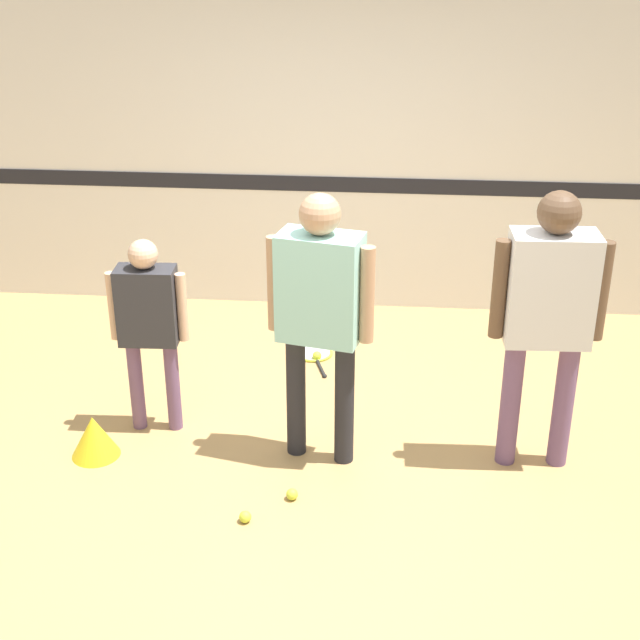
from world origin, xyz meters
name	(u,v)px	position (x,y,z in m)	size (l,w,h in m)	color
ground_plane	(308,468)	(0.00, 0.00, 0.00)	(16.00, 16.00, 0.00)	tan
wall_back	(338,110)	(0.00, 2.42, 1.60)	(16.00, 0.07, 3.20)	silver
person_instructor	(320,302)	(0.06, 0.14, 1.01)	(0.61, 0.35, 1.63)	#232328
person_student_left	(148,316)	(-0.99, 0.37, 0.78)	(0.48, 0.21, 1.25)	#6B4C70
person_student_right	(549,303)	(1.31, 0.19, 1.03)	(0.63, 0.27, 1.66)	#6B4C70
racket_spare_on_floor	(314,354)	(-0.10, 1.45, 0.01)	(0.36, 0.55, 0.03)	#C6D838
tennis_ball_near_instructor	(292,494)	(-0.05, -0.31, 0.03)	(0.07, 0.07, 0.07)	#CCE038
tennis_ball_by_spare_racket	(317,356)	(-0.07, 1.38, 0.03)	(0.07, 0.07, 0.07)	#CCE038
tennis_ball_stray_left	(245,517)	(-0.28, -0.53, 0.03)	(0.07, 0.07, 0.07)	#CCE038
training_cone	(94,436)	(-1.28, 0.03, 0.13)	(0.29, 0.29, 0.26)	yellow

